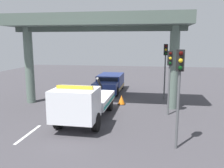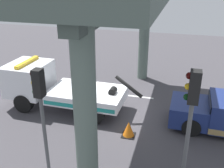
{
  "view_description": "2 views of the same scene",
  "coord_description": "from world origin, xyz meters",
  "views": [
    {
      "loc": [
        16.69,
        3.74,
        4.66
      ],
      "look_at": [
        -0.7,
        0.95,
        1.54
      ],
      "focal_mm": 37.83,
      "sensor_mm": 36.0,
      "label": 1
    },
    {
      "loc": [
        -2.58,
        11.49,
        6.84
      ],
      "look_at": [
        0.51,
        0.15,
        1.75
      ],
      "focal_mm": 42.26,
      "sensor_mm": 36.0,
      "label": 2
    }
  ],
  "objects": [
    {
      "name": "ground_plane",
      "position": [
        0.0,
        0.0,
        -0.05
      ],
      "size": [
        60.0,
        40.0,
        0.1
      ],
      "primitive_type": "cube",
      "color": "#423F44"
    },
    {
      "name": "lane_stripe_mid",
      "position": [
        0.0,
        -2.34,
        0.0
      ],
      "size": [
        2.6,
        0.16,
        0.01
      ],
      "primitive_type": "cube",
      "color": "silver",
      "rests_on": "ground"
    },
    {
      "name": "lane_stripe_east",
      "position": [
        6.0,
        -2.34,
        0.0
      ],
      "size": [
        2.6,
        0.16,
        0.01
      ],
      "primitive_type": "cube",
      "color": "silver",
      "rests_on": "ground"
    },
    {
      "name": "tow_truck_white",
      "position": [
        3.81,
        -0.01,
        1.2
      ],
      "size": [
        7.27,
        2.51,
        2.46
      ],
      "color": "white",
      "rests_on": "ground"
    },
    {
      "name": "traffic_light_near",
      "position": [
        -2.98,
        4.99,
        3.29
      ],
      "size": [
        0.39,
        0.32,
        4.53
      ],
      "color": "#515456",
      "rests_on": "ground"
    },
    {
      "name": "traffic_light_far",
      "position": [
        1.52,
        4.99,
        3.02
      ],
      "size": [
        0.39,
        0.32,
        4.13
      ],
      "color": "#515456",
      "rests_on": "ground"
    },
    {
      "name": "traffic_cone_orange",
      "position": [
        -0.67,
        1.69,
        0.33
      ],
      "size": [
        0.59,
        0.59,
        0.7
      ],
      "color": "orange",
      "rests_on": "ground"
    }
  ]
}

